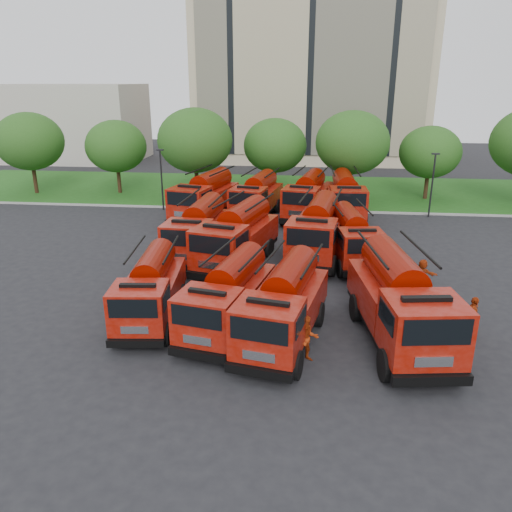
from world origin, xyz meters
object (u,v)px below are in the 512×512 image
at_px(fire_truck_0, 151,289).
at_px(firefighter_1, 306,361).
at_px(fire_truck_2, 284,305).
at_px(firefighter_5, 420,288).
at_px(fire_truck_6, 318,230).
at_px(fire_truck_11, 345,197).
at_px(firefighter_3, 358,305).
at_px(fire_truck_10, 308,196).
at_px(firefighter_2, 469,337).
at_px(firefighter_4, 245,281).
at_px(fire_truck_1, 229,296).
at_px(fire_truck_5, 237,236).
at_px(fire_truck_4, 200,230).
at_px(fire_truck_8, 205,197).
at_px(fire_truck_3, 400,301).
at_px(fire_truck_9, 257,196).
at_px(fire_truck_7, 352,238).
at_px(firefighter_0, 291,373).

xyz_separation_m(fire_truck_0, firefighter_1, (7.09, -2.92, -1.51)).
bearing_deg(fire_truck_2, firefighter_5, 54.15).
xyz_separation_m(fire_truck_0, fire_truck_6, (7.58, 9.32, 0.30)).
bearing_deg(fire_truck_11, firefighter_3, -92.34).
height_order(fire_truck_10, firefighter_2, fire_truck_10).
bearing_deg(firefighter_2, firefighter_4, 75.68).
height_order(fire_truck_1, firefighter_1, fire_truck_1).
height_order(fire_truck_5, fire_truck_11, fire_truck_5).
xyz_separation_m(fire_truck_0, fire_truck_1, (3.66, -0.55, 0.07)).
bearing_deg(fire_truck_4, fire_truck_8, 102.95).
bearing_deg(fire_truck_1, fire_truck_4, 121.28).
distance_m(fire_truck_4, fire_truck_11, 13.91).
bearing_deg(fire_truck_3, fire_truck_5, 125.44).
bearing_deg(fire_truck_10, fire_truck_2, -81.45).
bearing_deg(firefighter_5, firefighter_2, 130.32).
distance_m(fire_truck_1, firefighter_5, 11.01).
bearing_deg(fire_truck_9, fire_truck_11, 12.65).
bearing_deg(fire_truck_2, fire_truck_7, 82.21).
relative_size(fire_truck_5, fire_truck_8, 0.99).
xyz_separation_m(fire_truck_2, firefighter_3, (3.48, 3.95, -1.64)).
height_order(fire_truck_3, fire_truck_4, fire_truck_3).
bearing_deg(fire_truck_11, fire_truck_8, -174.60).
distance_m(fire_truck_10, firefighter_1, 21.83).
height_order(fire_truck_11, firefighter_1, fire_truck_11).
distance_m(fire_truck_1, fire_truck_6, 10.62).
distance_m(fire_truck_2, firefighter_1, 2.45).
bearing_deg(fire_truck_1, fire_truck_5, 107.17).
height_order(fire_truck_4, fire_truck_11, fire_truck_11).
distance_m(fire_truck_1, fire_truck_3, 7.21).
xyz_separation_m(fire_truck_1, firefighter_4, (-0.01, 5.57, -1.58)).
relative_size(fire_truck_11, firefighter_4, 3.96).
height_order(fire_truck_4, fire_truck_10, fire_truck_10).
distance_m(fire_truck_0, fire_truck_5, 8.04).
bearing_deg(fire_truck_9, fire_truck_6, -53.17).
height_order(fire_truck_8, firefighter_3, fire_truck_8).
distance_m(fire_truck_8, firefighter_0, 22.83).
height_order(fire_truck_0, fire_truck_6, fire_truck_6).
relative_size(fire_truck_11, firefighter_0, 4.39).
relative_size(firefighter_0, firefighter_1, 0.92).
height_order(fire_truck_1, fire_truck_2, fire_truck_2).
height_order(fire_truck_7, firefighter_3, fire_truck_7).
bearing_deg(firefighter_2, fire_truck_7, 38.78).
height_order(fire_truck_9, fire_truck_11, fire_truck_11).
bearing_deg(firefighter_3, fire_truck_8, -91.81).
distance_m(firefighter_3, firefighter_4, 6.43).
height_order(fire_truck_1, fire_truck_5, fire_truck_5).
distance_m(fire_truck_3, fire_truck_10, 20.14).
relative_size(fire_truck_1, firefighter_1, 3.73).
bearing_deg(fire_truck_8, fire_truck_10, 22.00).
xyz_separation_m(fire_truck_3, fire_truck_4, (-10.50, 9.61, -0.10)).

